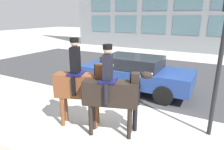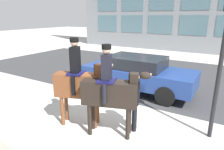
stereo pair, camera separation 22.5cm
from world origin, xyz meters
name	(u,v)px [view 1 (the left image)]	position (x,y,z in m)	size (l,w,h in m)	color
ground_plane	(120,107)	(0.00, 0.00, 0.00)	(80.00, 80.00, 0.00)	#B2AFA8
road_surface	(158,74)	(0.00, 4.75, 0.00)	(22.98, 8.50, 0.01)	#38383A
mounted_horse_lead	(80,83)	(-0.51, -1.60, 1.32)	(1.70, 0.90, 2.59)	brown
mounted_horse_companion	(112,91)	(0.54, -1.61, 1.28)	(1.81, 0.88, 2.49)	black
pedestrian_bystander	(135,97)	(1.00, -1.09, 1.00)	(0.79, 0.65, 1.70)	black
street_car_near_lane	(135,73)	(-0.19, 1.82, 0.81)	(4.70, 1.96, 1.51)	navy
traffic_light	(224,37)	(2.92, -0.36, 2.66)	(0.24, 0.29, 3.97)	black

